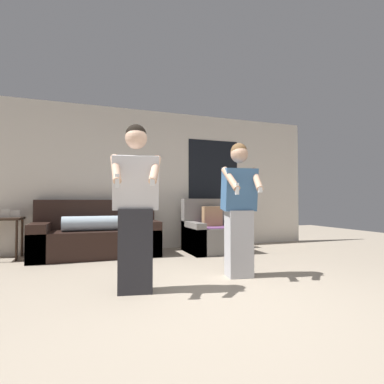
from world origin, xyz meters
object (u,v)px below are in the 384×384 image
object	(u,v)px
side_table	(5,224)
person_left	(136,207)
couch	(97,236)
person_right	(239,208)
armchair	(212,234)

from	to	relation	value
side_table	person_left	distance (m)	2.97
couch	person_right	world-z (taller)	person_right
couch	side_table	distance (m)	1.44
couch	person_right	size ratio (longest dim) A/B	1.23
side_table	person_left	bearing A→B (deg)	-54.62
side_table	person_right	size ratio (longest dim) A/B	0.50
side_table	person_right	bearing A→B (deg)	-36.16
person_right	couch	bearing A→B (deg)	128.18
armchair	couch	bearing A→B (deg)	173.29
couch	person_left	world-z (taller)	person_left
couch	armchair	xyz separation A→B (m)	(2.01, -0.24, -0.01)
person_right	armchair	bearing A→B (deg)	77.12
armchair	side_table	world-z (taller)	armchair
armchair	side_table	bearing A→B (deg)	173.36
couch	person_left	distance (m)	2.33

